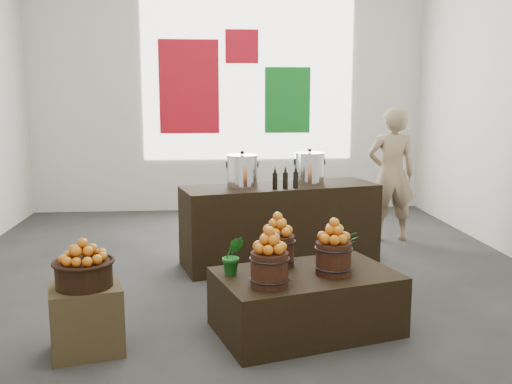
{
  "coord_description": "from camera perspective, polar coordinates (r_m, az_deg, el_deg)",
  "views": [
    {
      "loc": [
        -0.35,
        -5.32,
        1.77
      ],
      "look_at": [
        0.08,
        -0.4,
        0.93
      ],
      "focal_mm": 40.0,
      "sensor_mm": 36.0,
      "label": 1
    }
  ],
  "objects": [
    {
      "name": "ground",
      "position": [
        5.62,
        -1.17,
        -8.76
      ],
      "size": [
        7.0,
        7.0,
        0.0
      ],
      "primitive_type": "plane",
      "color": "#373634",
      "rests_on": "ground"
    },
    {
      "name": "back_wall",
      "position": [
        8.83,
        -2.75,
        11.1
      ],
      "size": [
        6.0,
        0.04,
        4.0
      ],
      "primitive_type": "cube",
      "color": "silver",
      "rests_on": "ground"
    },
    {
      "name": "back_opening",
      "position": [
        8.83,
        -0.76,
        11.11
      ],
      "size": [
        3.2,
        0.02,
        2.4
      ],
      "primitive_type": "cube",
      "color": "white",
      "rests_on": "back_wall"
    },
    {
      "name": "deco_red_left",
      "position": [
        8.79,
        -6.71,
        10.4
      ],
      "size": [
        0.9,
        0.04,
        1.4
      ],
      "primitive_type": "cube",
      "color": "#B20D1C",
      "rests_on": "back_wall"
    },
    {
      "name": "deco_green_right",
      "position": [
        8.88,
        3.16,
        9.15
      ],
      "size": [
        0.7,
        0.04,
        1.0
      ],
      "primitive_type": "cube",
      "color": "#116E1D",
      "rests_on": "back_wall"
    },
    {
      "name": "deco_red_upper",
      "position": [
        8.84,
        -1.43,
        14.35
      ],
      "size": [
        0.5,
        0.04,
        0.5
      ],
      "primitive_type": "cube",
      "color": "#B20D1C",
      "rests_on": "back_wall"
    },
    {
      "name": "crate",
      "position": [
        4.22,
        -16.6,
        -12.11
      ],
      "size": [
        0.57,
        0.51,
        0.48
      ],
      "primitive_type": "cube",
      "rotation": [
        0.0,
        0.0,
        0.27
      ],
      "color": "brown",
      "rests_on": "ground"
    },
    {
      "name": "wicker_basket",
      "position": [
        4.11,
        -16.82,
        -7.87
      ],
      "size": [
        0.38,
        0.38,
        0.17
      ],
      "primitive_type": "cylinder",
      "color": "black",
      "rests_on": "crate"
    },
    {
      "name": "apples_in_basket",
      "position": [
        4.06,
        -16.93,
        -5.62
      ],
      "size": [
        0.3,
        0.3,
        0.16
      ],
      "primitive_type": null,
      "color": "#AB0505",
      "rests_on": "wicker_basket"
    },
    {
      "name": "display_table",
      "position": [
        4.42,
        5.0,
        -10.87
      ],
      "size": [
        1.49,
        1.15,
        0.46
      ],
      "primitive_type": "cube",
      "rotation": [
        0.0,
        0.0,
        0.28
      ],
      "color": "black",
      "rests_on": "ground"
    },
    {
      "name": "apple_bucket_front_left",
      "position": [
        4.0,
        1.35,
        -7.74
      ],
      "size": [
        0.26,
        0.26,
        0.24
      ],
      "primitive_type": "cylinder",
      "color": "#3A1B0F",
      "rests_on": "display_table"
    },
    {
      "name": "apples_in_bucket_front_left",
      "position": [
        3.94,
        1.37,
        -4.82
      ],
      "size": [
        0.2,
        0.2,
        0.18
      ],
      "primitive_type": null,
      "color": "#AB0505",
      "rests_on": "apple_bucket_front_left"
    },
    {
      "name": "apple_bucket_front_right",
      "position": [
        4.3,
        7.75,
        -6.58
      ],
      "size": [
        0.26,
        0.26,
        0.24
      ],
      "primitive_type": "cylinder",
      "color": "#3A1B0F",
      "rests_on": "display_table"
    },
    {
      "name": "apples_in_bucket_front_right",
      "position": [
        4.24,
        7.82,
        -3.85
      ],
      "size": [
        0.2,
        0.2,
        0.18
      ],
      "primitive_type": null,
      "color": "#AB0505",
      "rests_on": "apple_bucket_front_right"
    },
    {
      "name": "apple_bucket_rear",
      "position": [
        4.47,
        2.15,
        -5.88
      ],
      "size": [
        0.26,
        0.26,
        0.24
      ],
      "primitive_type": "cylinder",
      "color": "#3A1B0F",
      "rests_on": "display_table"
    },
    {
      "name": "apples_in_bucket_rear",
      "position": [
        4.41,
        2.17,
        -3.24
      ],
      "size": [
        0.2,
        0.2,
        0.18
      ],
      "primitive_type": null,
      "color": "#AB0505",
      "rests_on": "apple_bucket_rear"
    },
    {
      "name": "herb_garnish_right",
      "position": [
        4.64,
        8.77,
        -5.28
      ],
      "size": [
        0.26,
        0.23,
        0.26
      ],
      "primitive_type": "imported",
      "rotation": [
        0.0,
        0.0,
        -0.13
      ],
      "color": "#146018",
      "rests_on": "display_table"
    },
    {
      "name": "herb_garnish_left",
      "position": [
        4.24,
        -2.33,
        -6.37
      ],
      "size": [
        0.17,
        0.13,
        0.29
      ],
      "primitive_type": "imported",
      "rotation": [
        0.0,
        0.0,
        0.03
      ],
      "color": "#146018",
      "rests_on": "display_table"
    },
    {
      "name": "counter",
      "position": [
        6.06,
        2.44,
        -3.27
      ],
      "size": [
        2.15,
        1.12,
        0.84
      ],
      "primitive_type": "cube",
      "rotation": [
        0.0,
        0.0,
        0.24
      ],
      "color": "black",
      "rests_on": "ground"
    },
    {
      "name": "stock_pot_left",
      "position": [
        5.82,
        -1.39,
        2.0
      ],
      "size": [
        0.32,
        0.32,
        0.32
      ],
      "primitive_type": "cylinder",
      "color": "silver",
      "rests_on": "counter"
    },
    {
      "name": "stock_pot_center",
      "position": [
        6.08,
        5.36,
        2.29
      ],
      "size": [
        0.32,
        0.32,
        0.32
      ],
      "primitive_type": "cylinder",
      "color": "silver",
      "rests_on": "counter"
    },
    {
      "name": "oil_cruets",
      "position": [
        5.77,
        3.21,
        1.5
      ],
      "size": [
        0.23,
        0.11,
        0.23
      ],
      "primitive_type": null,
      "rotation": [
        0.0,
        0.0,
        0.24
      ],
      "color": "black",
      "rests_on": "counter"
    },
    {
      "name": "shopper",
      "position": [
        7.15,
        13.35,
        1.71
      ],
      "size": [
        0.61,
        0.41,
        1.64
      ],
      "primitive_type": "imported",
      "rotation": [
        0.0,
        0.0,
        3.1
      ],
      "color": "#927C59",
      "rests_on": "ground"
    }
  ]
}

